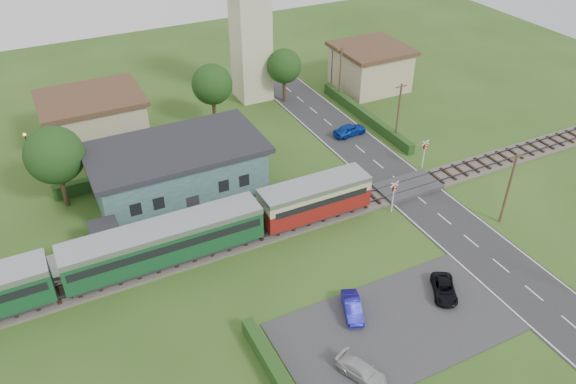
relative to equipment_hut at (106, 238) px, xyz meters
name	(u,v)px	position (x,y,z in m)	size (l,w,h in m)	color
ground	(329,228)	(18.00, -5.20, -1.75)	(120.00, 120.00, 0.00)	#2D4C19
railway_track	(318,215)	(18.00, -3.20, -1.64)	(76.00, 3.20, 0.49)	#4C443D
road	(420,199)	(28.00, -5.20, -1.72)	(6.00, 70.00, 0.05)	#28282B
car_park	(395,327)	(16.50, -17.20, -1.71)	(17.00, 9.00, 0.08)	#333335
crossing_deck	(408,187)	(28.00, -3.20, -1.52)	(6.20, 3.40, 0.45)	#333335
platform	(201,225)	(8.00, 0.00, -1.52)	(30.00, 3.00, 0.45)	gray
equipment_hut	(106,238)	(0.00, 0.00, 0.00)	(2.30, 2.30, 2.55)	beige
station_building	(178,170)	(8.00, 5.79, 0.95)	(16.00, 9.00, 5.30)	#335755
train	(125,254)	(0.85, -3.20, 0.43)	(43.20, 2.90, 3.40)	#232328
church_tower	(250,17)	(23.00, 22.80, 8.48)	(6.00, 6.00, 17.60)	beige
house_west	(94,119)	(3.00, 19.80, 1.04)	(10.80, 8.80, 5.50)	tan
house_east	(370,67)	(38.00, 18.80, 1.05)	(8.80, 8.80, 5.50)	tan
hedge_carpark	(275,371)	(7.00, -17.20, -1.15)	(0.80, 9.00, 1.20)	#193814
hedge_roadside	(365,116)	(32.20, 10.80, -1.15)	(0.80, 18.00, 1.20)	#193814
hedge_station	(167,166)	(8.00, 10.30, -1.10)	(22.00, 0.80, 1.30)	#193814
tree_a	(54,155)	(-2.00, 8.80, 3.63)	(5.20, 5.20, 8.00)	#332316
tree_b	(212,84)	(16.00, 17.80, 3.27)	(4.60, 4.60, 7.34)	#332316
tree_c	(284,66)	(26.00, 19.80, 2.91)	(4.20, 4.20, 6.78)	#332316
utility_pole_b	(508,188)	(32.20, -11.20, 1.88)	(1.40, 0.22, 7.00)	#473321
utility_pole_c	(398,113)	(32.20, 4.80, 1.88)	(1.40, 0.22, 7.00)	#473321
utility_pole_d	(340,74)	(32.20, 16.80, 1.88)	(1.40, 0.22, 7.00)	#473321
crossing_signal_near	(394,192)	(24.40, -5.61, 0.39)	(0.84, 0.28, 3.28)	silver
crossing_signal_far	(425,150)	(31.60, -0.81, 0.39)	(0.84, 0.28, 3.28)	silver
streetlamp_west	(30,152)	(-4.00, 14.80, 1.29)	(0.30, 0.30, 5.15)	#3F3F47
streetlamp_east	(332,62)	(34.00, 21.80, 1.29)	(0.30, 0.30, 5.15)	#3F3F47
car_on_road	(350,130)	(28.62, 8.49, -1.04)	(1.55, 3.85, 1.31)	#0A2E9D
car_park_blue	(352,307)	(14.46, -14.70, -1.11)	(1.19, 3.40, 1.12)	#171690
car_park_silver	(362,371)	(12.05, -19.70, -1.15)	(1.44, 3.55, 1.03)	#BBBBBB
car_park_dark	(444,289)	(21.73, -16.16, -1.18)	(1.62, 3.52, 0.98)	black
pedestrian_near	(272,196)	(14.85, -0.21, -0.40)	(0.65, 0.43, 1.79)	gray
pedestrian_far	(124,239)	(1.31, -0.47, -0.32)	(0.95, 0.74, 1.95)	gray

